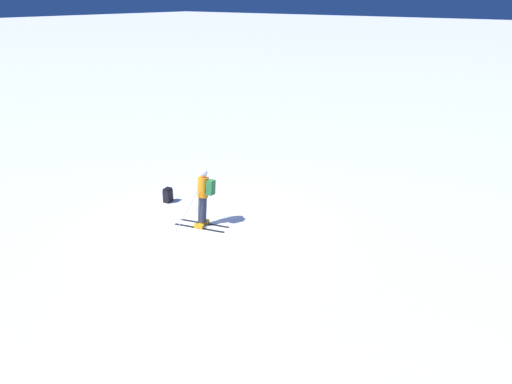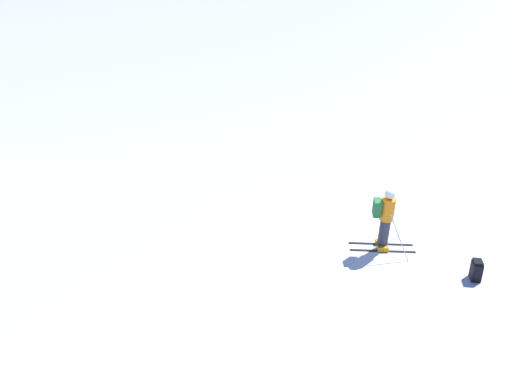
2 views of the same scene
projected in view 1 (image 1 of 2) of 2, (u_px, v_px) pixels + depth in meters
ground_plane at (210, 222)px, 15.56m from camera, size 300.00×300.00×0.00m
skier at (204, 194)px, 15.05m from camera, size 1.24×1.72×1.80m
spare_backpack at (168, 195)px, 16.98m from camera, size 0.34×0.27×0.50m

